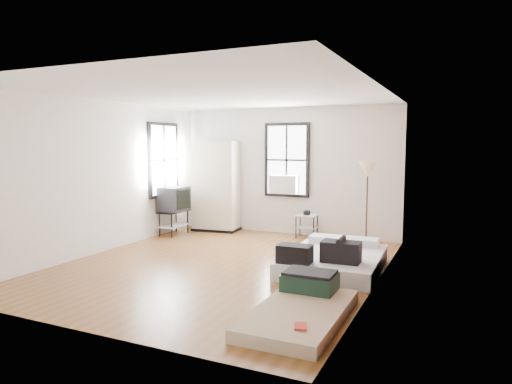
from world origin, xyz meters
The scene contains 8 objects.
ground centered at (0.00, 0.00, 0.00)m, with size 6.00×6.00×0.00m, color brown.
room_shell centered at (0.23, 0.36, 1.74)m, with size 5.02×6.02×2.80m.
mattress_main centered at (1.75, 0.47, 0.17)m, with size 1.53×2.02×0.63m.
mattress_bare centered at (1.93, -1.57, 0.12)m, with size 0.95×1.80×0.39m.
wardrobe centered at (-1.62, 2.65, 1.03)m, with size 1.11×0.71×2.06m.
side_table centered at (0.56, 2.72, 0.39)m, with size 0.45×0.37×0.58m.
floor_lamp centered at (1.85, 2.60, 1.42)m, with size 0.36×0.36×1.66m.
tv_stand centered at (-2.21, 1.80, 0.76)m, with size 0.53×0.75×1.06m.
Camera 1 is at (3.59, -6.50, 2.00)m, focal length 32.00 mm.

